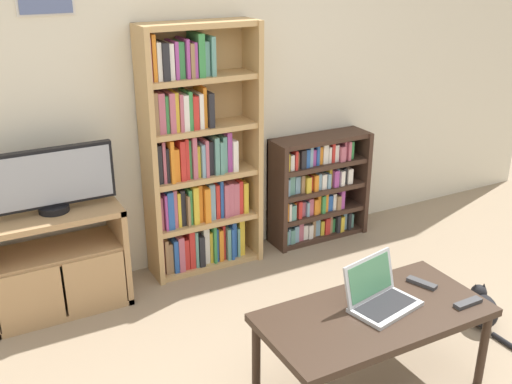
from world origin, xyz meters
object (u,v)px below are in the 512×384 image
Objects in this scene: bookshelf_tall at (196,161)px; remote_near_laptop at (468,303)px; television at (50,180)px; laptop at (379,295)px; coffee_table at (374,320)px; remote_far_from_laptop at (422,283)px; tv_stand at (56,262)px; cat at (482,309)px; bookshelf_short at (315,189)px.

remote_near_laptop is (0.68, -1.81, -0.31)m from bookshelf_tall.
television reaches higher than laptop.
television is at bearing 117.62° from laptop.
laptop is (0.29, -1.60, -0.26)m from bookshelf_tall.
bookshelf_tall is 1.49× the size of coffee_table.
laptop is at bearing -12.61° from remote_far_from_laptop.
laptop is at bearing -79.68° from bookshelf_tall.
remote_near_laptop is at bearing 84.79° from remote_far_from_laptop.
remote_near_laptop is 0.26m from remote_far_from_laptop.
tv_stand is 5.05× the size of remote_far_from_laptop.
remote_near_laptop reaches higher than cat.
coffee_table is (1.20, -1.54, -0.43)m from television.
bookshelf_tall reaches higher than coffee_table.
television is 0.66× the size of coffee_table.
television is 2.00m from coffee_table.
television is 2.18m from remote_far_from_laptop.
television is 1.98m from laptop.
bookshelf_short reaches higher than remote_far_from_laptop.
bookshelf_tall reaches higher than television.
remote_far_from_laptop is at bearing -42.77° from television.
television is at bearing -177.27° from bookshelf_short.
television is at bearing -63.01° from remote_far_from_laptop.
bookshelf_short is 1.81× the size of cat.
bookshelf_tall is at bearing -88.58° from remote_far_from_laptop.
television is 2.68m from cat.
remote_far_from_laptop is at bearing -152.32° from cat.
bookshelf_tall is at bearing 6.19° from tv_stand.
television is 0.97m from bookshelf_tall.
bookshelf_tall is at bearing 5.44° from television.
coffee_table is 7.07× the size of remote_near_laptop.
cat is at bearing 120.94° from remote_near_laptop.
cat is (0.59, 0.07, -0.38)m from remote_far_from_laptop.
coffee_table is 1.03m from cat.
remote_far_from_laptop is (-0.36, -1.55, 0.08)m from bookshelf_short.
tv_stand reaches higher than remote_near_laptop.
remote_near_laptop is at bearing -20.84° from coffee_table.
bookshelf_tall is 1.70m from remote_far_from_laptop.
tv_stand is at bearing 118.69° from laptop.
coffee_table is 0.12m from laptop.
tv_stand is at bearing -173.81° from bookshelf_tall.
cat is at bearing -5.20° from laptop.
remote_far_from_laptop is (0.33, 0.04, -0.05)m from laptop.
remote_near_laptop is at bearing -40.31° from laptop.
laptop is at bearing -49.13° from tv_stand.
bookshelf_short is at bearing 2.73° from television.
television is 0.44× the size of bookshelf_tall.
laptop is at bearing -50.20° from television.
laptop is 0.85× the size of cat.
remote_near_laptop is (1.68, -1.70, 0.15)m from tv_stand.
bookshelf_tall is 1.69m from coffee_table.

